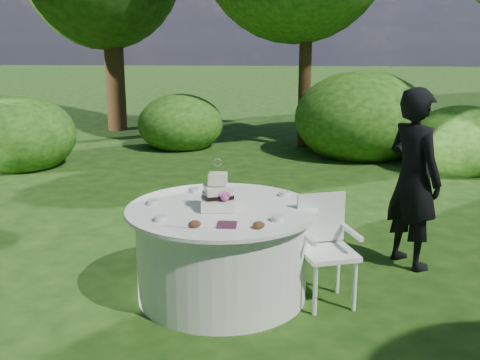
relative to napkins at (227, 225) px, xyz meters
name	(u,v)px	position (x,y,z in m)	size (l,w,h in m)	color
ground	(222,294)	(-0.09, 0.47, -0.78)	(80.00, 80.00, 0.00)	#14340E
napkins	(227,225)	(0.00, 0.00, 0.00)	(0.14, 0.14, 0.02)	#4A2037
feather_plume	(197,226)	(-0.22, -0.03, 0.00)	(0.48, 0.07, 0.01)	white
guest	(414,179)	(1.61, 1.25, 0.06)	(0.62, 0.40, 1.69)	black
table	(222,251)	(-0.09, 0.47, -0.39)	(1.56, 1.56, 0.77)	silver
cake	(218,195)	(-0.11, 0.42, 0.10)	(0.29, 0.29, 0.41)	silver
chair	(325,241)	(0.75, 0.43, -0.26)	(0.52, 0.51, 0.88)	white
votives	(214,204)	(-0.15, 0.49, 0.01)	(1.19, 0.92, 0.04)	silver
petal_cups	(227,224)	(0.00, -0.04, 0.02)	(0.55, 0.10, 0.05)	#562D16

